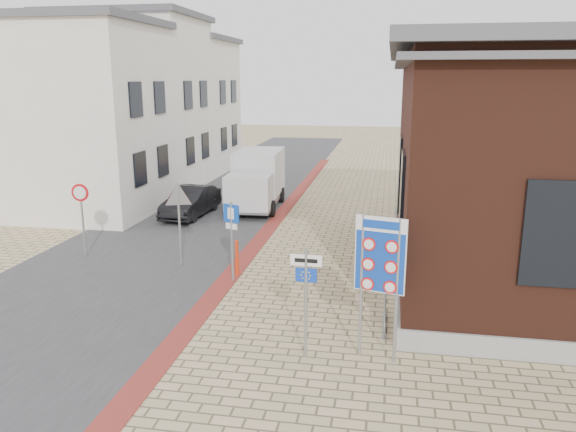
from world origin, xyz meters
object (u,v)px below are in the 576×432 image
Objects in this scene: box_truck at (257,179)px; bollard at (237,258)px; border_sign at (380,258)px; parking_sign at (232,228)px; sedan at (191,202)px; essen_sign at (306,286)px.

box_truck is 9.14m from bollard.
border_sign is at bearing -69.74° from box_truck.
parking_sign is at bearing -83.99° from box_truck.
bollard is (3.97, -6.97, -0.08)m from sedan.
border_sign is at bearing 9.31° from essen_sign.
essen_sign is 1.02× the size of parking_sign.
box_truck is 4.54× the size of bollard.
bollard is (0.00, 0.50, -1.07)m from parking_sign.
box_truck reaches higher than bollard.
border_sign is at bearing -46.30° from bollard.
parking_sign is at bearing 125.41° from essen_sign.
sedan is 13.53m from essen_sign.
parking_sign is 1.18m from bollard.
border_sign is 1.30× the size of parking_sign.
essen_sign is (6.77, -11.67, 0.99)m from sedan.
box_truck is (2.45, 2.00, 0.70)m from sedan.
bollard is (-4.30, 4.50, -1.71)m from border_sign.
box_truck is at bearing 127.10° from border_sign.
parking_sign is (3.97, -7.47, 0.99)m from sedan.
box_truck is 1.61× the size of border_sign.
box_truck is 2.10× the size of parking_sign.
sedan is at bearing 121.83° from essen_sign.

